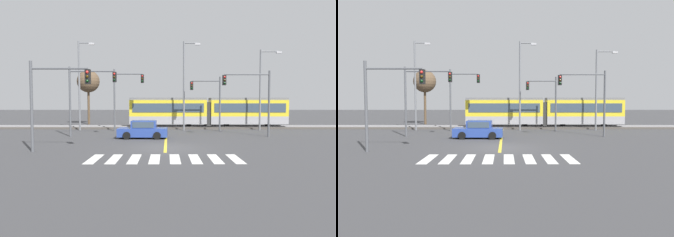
% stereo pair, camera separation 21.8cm
% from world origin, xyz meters
% --- Properties ---
extents(ground_plane, '(200.00, 200.00, 0.00)m').
position_xyz_m(ground_plane, '(0.00, 0.00, 0.00)').
color(ground_plane, '#3D3D3F').
extents(track_bed, '(120.00, 4.00, 0.18)m').
position_xyz_m(track_bed, '(0.00, 15.74, 0.09)').
color(track_bed, '#4C4742').
rests_on(track_bed, ground).
extents(rail_near, '(120.00, 0.08, 0.10)m').
position_xyz_m(rail_near, '(0.00, 15.02, 0.23)').
color(rail_near, '#939399').
rests_on(rail_near, track_bed).
extents(rail_far, '(120.00, 0.08, 0.10)m').
position_xyz_m(rail_far, '(0.00, 16.46, 0.23)').
color(rail_far, '#939399').
rests_on(rail_far, track_bed).
extents(light_rail_tram, '(18.50, 2.64, 3.43)m').
position_xyz_m(light_rail_tram, '(4.93, 15.73, 2.05)').
color(light_rail_tram, '#9E9EA3').
rests_on(light_rail_tram, track_bed).
extents(crosswalk_stripe_0, '(0.58, 2.80, 0.01)m').
position_xyz_m(crosswalk_stripe_0, '(-3.85, -4.03, 0.00)').
color(crosswalk_stripe_0, silver).
rests_on(crosswalk_stripe_0, ground).
extents(crosswalk_stripe_1, '(0.58, 2.80, 0.01)m').
position_xyz_m(crosswalk_stripe_1, '(-2.75, -4.02, 0.00)').
color(crosswalk_stripe_1, silver).
rests_on(crosswalk_stripe_1, ground).
extents(crosswalk_stripe_2, '(0.58, 2.80, 0.01)m').
position_xyz_m(crosswalk_stripe_2, '(-1.65, -4.01, 0.00)').
color(crosswalk_stripe_2, silver).
rests_on(crosswalk_stripe_2, ground).
extents(crosswalk_stripe_3, '(0.58, 2.80, 0.01)m').
position_xyz_m(crosswalk_stripe_3, '(-0.55, -4.01, 0.00)').
color(crosswalk_stripe_3, silver).
rests_on(crosswalk_stripe_3, ground).
extents(crosswalk_stripe_4, '(0.58, 2.80, 0.01)m').
position_xyz_m(crosswalk_stripe_4, '(0.55, -4.00, 0.00)').
color(crosswalk_stripe_4, silver).
rests_on(crosswalk_stripe_4, ground).
extents(crosswalk_stripe_5, '(0.58, 2.80, 0.01)m').
position_xyz_m(crosswalk_stripe_5, '(1.65, -3.99, 0.00)').
color(crosswalk_stripe_5, silver).
rests_on(crosswalk_stripe_5, ground).
extents(crosswalk_stripe_6, '(0.58, 2.80, 0.01)m').
position_xyz_m(crosswalk_stripe_6, '(2.75, -3.98, 0.00)').
color(crosswalk_stripe_6, silver).
rests_on(crosswalk_stripe_6, ground).
extents(crosswalk_stripe_7, '(0.58, 2.80, 0.01)m').
position_xyz_m(crosswalk_stripe_7, '(3.85, -3.98, 0.00)').
color(crosswalk_stripe_7, silver).
rests_on(crosswalk_stripe_7, ground).
extents(lane_centre_line, '(0.20, 15.74, 0.01)m').
position_xyz_m(lane_centre_line, '(0.00, 5.87, 0.00)').
color(lane_centre_line, gold).
rests_on(lane_centre_line, ground).
extents(sedan_crossing, '(4.23, 1.99, 1.52)m').
position_xyz_m(sedan_crossing, '(-1.96, 5.34, 0.70)').
color(sedan_crossing, '#284293').
rests_on(sedan_crossing, ground).
extents(traffic_light_far_left, '(3.25, 0.38, 6.60)m').
position_xyz_m(traffic_light_far_left, '(-4.55, 11.96, 4.27)').
color(traffic_light_far_left, '#515459').
rests_on(traffic_light_far_left, ground).
extents(traffic_light_near_left, '(3.75, 0.38, 5.62)m').
position_xyz_m(traffic_light_near_left, '(-6.95, -1.69, 3.71)').
color(traffic_light_near_left, '#515459').
rests_on(traffic_light_near_left, ground).
extents(traffic_light_mid_right, '(4.25, 0.38, 5.88)m').
position_xyz_m(traffic_light_mid_right, '(7.70, 6.49, 3.97)').
color(traffic_light_mid_right, '#515459').
rests_on(traffic_light_mid_right, ground).
extents(traffic_light_far_right, '(3.25, 0.38, 5.77)m').
position_xyz_m(traffic_light_far_right, '(4.58, 11.57, 3.78)').
color(traffic_light_far_right, '#515459').
rests_on(traffic_light_far_right, ground).
extents(traffic_light_mid_left, '(4.25, 0.38, 6.23)m').
position_xyz_m(traffic_light_mid_left, '(-7.15, 6.57, 4.16)').
color(traffic_light_mid_left, '#515459').
rests_on(traffic_light_mid_left, ground).
extents(street_lamp_west, '(1.79, 0.28, 9.67)m').
position_xyz_m(street_lamp_west, '(-9.33, 12.45, 5.37)').
color(street_lamp_west, slate).
rests_on(street_lamp_west, ground).
extents(street_lamp_centre, '(1.84, 0.28, 9.65)m').
position_xyz_m(street_lamp_centre, '(2.05, 12.49, 5.37)').
color(street_lamp_centre, slate).
rests_on(street_lamp_centre, ground).
extents(street_lamp_east, '(2.34, 0.28, 8.80)m').
position_xyz_m(street_lamp_east, '(10.51, 12.74, 5.00)').
color(street_lamp_east, slate).
rests_on(street_lamp_east, ground).
extents(bare_tree_far_west, '(3.08, 3.08, 7.52)m').
position_xyz_m(bare_tree_far_west, '(-10.86, 21.43, 5.92)').
color(bare_tree_far_west, brown).
rests_on(bare_tree_far_west, ground).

